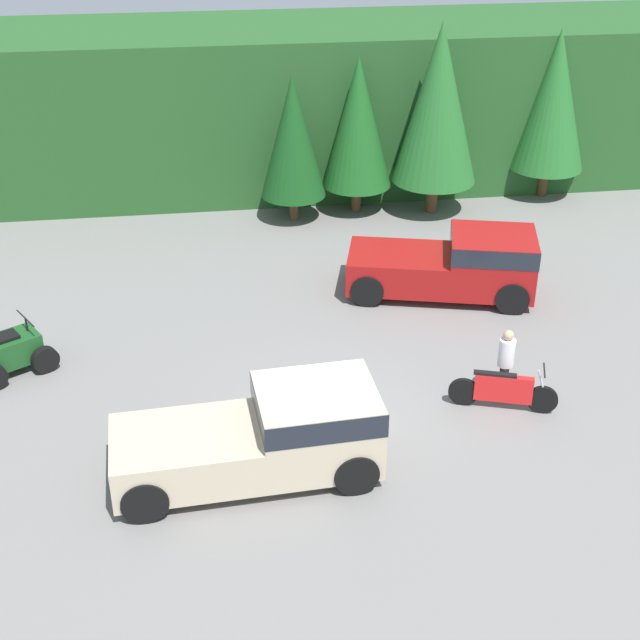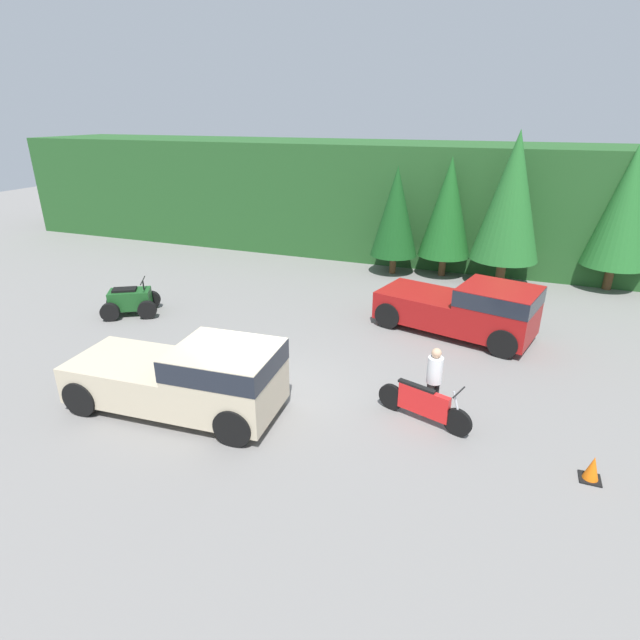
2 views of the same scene
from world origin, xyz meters
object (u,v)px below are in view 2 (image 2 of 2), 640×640
dirt_bike (423,404)px  rider_person (434,379)px  traffic_cone (592,469)px  pickup_truck_second (191,376)px  pickup_truck_red (468,308)px  quad_atv (130,301)px

dirt_bike → rider_person: size_ratio=1.32×
rider_person → traffic_cone: rider_person is taller
pickup_truck_second → rider_person: (5.54, 1.99, -0.02)m
dirt_bike → traffic_cone: bearing=4.7°
traffic_cone → dirt_bike: bearing=166.6°
pickup_truck_red → rider_person: bearing=-79.0°
pickup_truck_second → rider_person: size_ratio=3.04×
quad_atv → traffic_cone: 15.40m
pickup_truck_second → rider_person: 5.89m
pickup_truck_red → quad_atv: size_ratio=2.33×
pickup_truck_second → dirt_bike: pickup_truck_second is taller
pickup_truck_red → traffic_cone: (3.12, -6.44, -0.74)m
dirt_bike → quad_atv: bearing=-177.5°
rider_person → dirt_bike: bearing=-79.3°
quad_atv → rider_person: bearing=-44.0°
pickup_truck_red → traffic_cone: pickup_truck_red is taller
pickup_truck_red → rider_person: pickup_truck_red is taller
pickup_truck_second → dirt_bike: bearing=12.4°
pickup_truck_second → quad_atv: size_ratio=2.32×
quad_atv → traffic_cone: (14.86, -4.00, -0.27)m
pickup_truck_second → pickup_truck_red: bearing=47.1°
pickup_truck_second → traffic_cone: 9.03m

